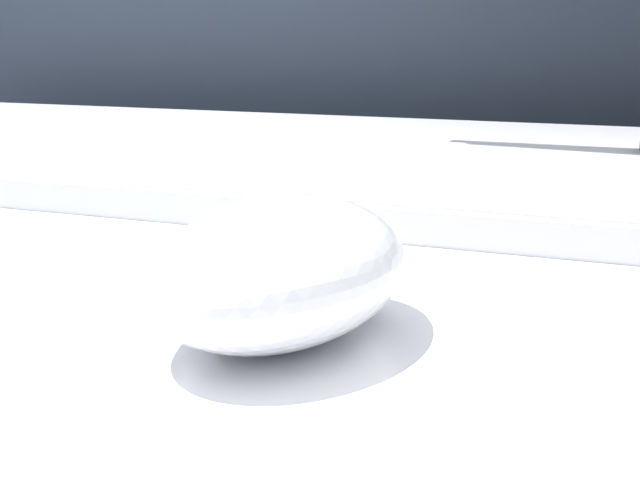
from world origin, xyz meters
TOP-DOWN VIEW (x-y plane):
  - partition_panel at (0.00, 0.60)m, footprint 5.00×0.03m
  - computer_mouse_near at (-0.01, -0.22)m, footprint 0.08×0.11m
  - keyboard at (-0.12, -0.02)m, footprint 0.46×0.13m

SIDE VIEW (x-z plane):
  - partition_panel at x=0.00m, z-range 0.00..1.27m
  - keyboard at x=-0.12m, z-range 0.71..0.73m
  - computer_mouse_near at x=-0.01m, z-range 0.71..0.75m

